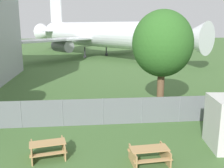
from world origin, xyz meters
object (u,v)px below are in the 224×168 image
object	(u,v)px
picnic_bench_open_grass	(48,148)
tree_near_hangar	(162,44)
picnic_bench_near_cabin	(149,154)
airplane	(100,35)

from	to	relation	value
picnic_bench_open_grass	tree_near_hangar	distance (m)	10.92
picnic_bench_near_cabin	tree_near_hangar	size ratio (longest dim) A/B	0.25
picnic_bench_near_cabin	airplane	bearing A→B (deg)	89.86
airplane	tree_near_hangar	xyz separation A→B (m)	(2.61, -33.02, 0.55)
picnic_bench_near_cabin	picnic_bench_open_grass	bearing A→B (deg)	167.15
tree_near_hangar	picnic_bench_open_grass	bearing A→B (deg)	-138.66
airplane	picnic_bench_near_cabin	xyz separation A→B (m)	(-0.10, -40.68, -3.94)
picnic_bench_open_grass	tree_near_hangar	world-z (taller)	tree_near_hangar
airplane	picnic_bench_open_grass	bearing A→B (deg)	-45.62
picnic_bench_open_grass	airplane	bearing A→B (deg)	83.00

